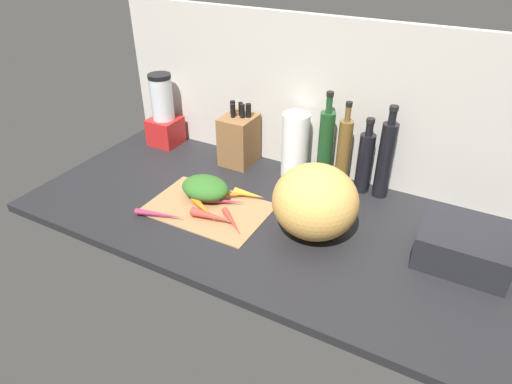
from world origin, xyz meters
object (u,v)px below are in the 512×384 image
paper_towel_roll (295,146)px  bottle_2 (365,161)px  carrot_4 (204,209)px  bottle_3 (385,159)px  carrot_5 (232,221)px  carrot_1 (213,217)px  carrot_0 (249,194)px  carrot_6 (160,214)px  winter_squash (315,202)px  bottle_1 (343,153)px  carrot_2 (228,195)px  bottle_0 (325,146)px  blender_appliance (164,115)px  cutting_board (208,208)px  knife_block (239,139)px  dish_rack (464,246)px  carrot_3 (222,201)px

paper_towel_roll → bottle_2: bearing=3.2°
carrot_4 → bottle_3: 66.71cm
carrot_5 → carrot_1: bearing=-168.8°
carrot_0 → carrot_1: size_ratio=0.71×
carrot_5 → paper_towel_roll: bearing=84.9°
carrot_6 → winter_squash: bearing=20.4°
carrot_0 → paper_towel_roll: (6.74, 24.52, 10.81)cm
carrot_4 → bottle_1: size_ratio=0.47×
carrot_4 → paper_towel_roll: 44.73cm
carrot_2 → bottle_0: bearing=48.7°
paper_towel_roll → bottle_1: size_ratio=0.76×
carrot_4 → bottle_2: (43.05, 42.01, 10.12)cm
bottle_0 → bottle_2: size_ratio=1.25×
carrot_2 → carrot_0: bearing=29.6°
blender_appliance → bottle_3: (97.52, 2.88, 1.37)cm
cutting_board → blender_appliance: blender_appliance is taller
blender_appliance → bottle_0: (75.11, 2.10, 1.38)cm
carrot_1 → paper_towel_roll: 45.50cm
carrot_0 → carrot_1: (-3.57, -18.51, 0.22)cm
bottle_0 → carrot_0: bearing=-126.7°
carrot_6 → knife_block: size_ratio=0.68×
cutting_board → bottle_2: size_ratio=1.45×
carrot_5 → bottle_0: bearing=69.6°
carrot_1 → winter_squash: winter_squash is taller
paper_towel_roll → bottle_2: (27.35, 1.54, -0.69)cm
bottle_0 → bottle_2: bottle_0 is taller
carrot_0 → carrot_5: 17.47cm
bottle_1 → dish_rack: (46.71, -23.50, -8.82)cm
blender_appliance → bottle_2: bearing=1.8°
carrot_0 → carrot_4: size_ratio=0.73×
carrot_1 → bottle_1: 53.85cm
cutting_board → paper_towel_roll: bearing=65.8°
winter_squash → paper_towel_roll: 38.38cm
bottle_2 → knife_block: bearing=-177.1°
carrot_1 → bottle_2: 59.19cm
bottle_1 → bottle_3: bottle_3 is taller
carrot_6 → bottle_2: bottle_2 is taller
carrot_3 → cutting_board: bearing=-127.7°
carrot_2 → knife_block: size_ratio=0.48×
dish_rack → bottle_3: bearing=142.0°
cutting_board → carrot_2: bearing=70.4°
paper_towel_roll → bottle_0: size_ratio=0.71×
carrot_4 → bottle_0: (27.77, 41.21, 13.01)cm
carrot_3 → blender_appliance: blender_appliance is taller
carrot_6 → knife_block: bearing=86.4°
knife_block → carrot_4: bearing=-77.2°
carrot_5 → dish_rack: 72.34cm
carrot_0 → winter_squash: 30.70cm
bottle_0 → dish_rack: (54.03, -23.95, -9.78)cm
carrot_4 → winter_squash: 39.33cm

